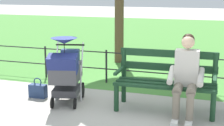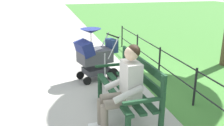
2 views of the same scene
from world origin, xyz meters
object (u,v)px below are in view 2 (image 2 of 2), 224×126
handbag (95,65)px  person_on_bench (124,86)px  park_bench (130,85)px  stroller (95,54)px

handbag → person_on_bench: bearing=177.9°
park_bench → handbag: park_bench is taller
stroller → handbag: size_ratio=3.11×
park_bench → stroller: stroller is taller
person_on_bench → stroller: (2.00, 0.03, -0.08)m
person_on_bench → stroller: size_ratio=1.11×
park_bench → person_on_bench: person_on_bench is taller
person_on_bench → handbag: (2.64, -0.10, -0.55)m
park_bench → stroller: bearing=8.5°
stroller → person_on_bench: bearing=-179.3°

